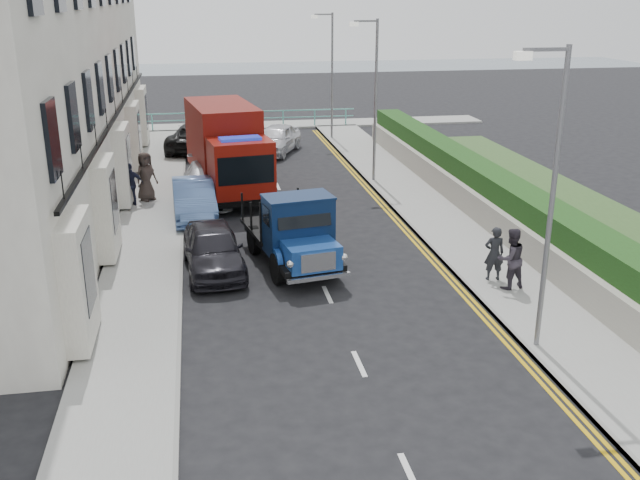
{
  "coord_description": "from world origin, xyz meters",
  "views": [
    {
      "loc": [
        -3.34,
        -16.03,
        7.99
      ],
      "look_at": [
        -0.09,
        2.67,
        1.4
      ],
      "focal_mm": 40.0,
      "sensor_mm": 36.0,
      "label": 1
    }
  ],
  "objects_px": {
    "bedford_lorry": "(297,237)",
    "lamp_mid": "(373,92)",
    "lamp_far": "(330,69)",
    "parked_car_front": "(213,249)",
    "pedestrian_east_near": "(494,253)",
    "red_lorry": "(227,148)",
    "lamp_near": "(549,186)"
  },
  "relations": [
    {
      "from": "bedford_lorry",
      "to": "pedestrian_east_near",
      "type": "xyz_separation_m",
      "value": [
        5.44,
        -1.99,
        -0.16
      ]
    },
    {
      "from": "lamp_far",
      "to": "bedford_lorry",
      "type": "relative_size",
      "value": 1.35
    },
    {
      "from": "red_lorry",
      "to": "parked_car_front",
      "type": "bearing_deg",
      "value": -104.08
    },
    {
      "from": "lamp_mid",
      "to": "lamp_far",
      "type": "relative_size",
      "value": 1.0
    },
    {
      "from": "bedford_lorry",
      "to": "lamp_near",
      "type": "bearing_deg",
      "value": -61.56
    },
    {
      "from": "lamp_far",
      "to": "pedestrian_east_near",
      "type": "xyz_separation_m",
      "value": [
        0.7,
        -21.98,
        -3.08
      ]
    },
    {
      "from": "lamp_far",
      "to": "red_lorry",
      "type": "relative_size",
      "value": 0.97
    },
    {
      "from": "lamp_far",
      "to": "parked_car_front",
      "type": "height_order",
      "value": "lamp_far"
    },
    {
      "from": "lamp_near",
      "to": "parked_car_front",
      "type": "xyz_separation_m",
      "value": [
        -7.24,
        6.39,
        -3.28
      ]
    },
    {
      "from": "parked_car_front",
      "to": "pedestrian_east_near",
      "type": "distance_m",
      "value": 8.29
    },
    {
      "from": "lamp_near",
      "to": "pedestrian_east_near",
      "type": "xyz_separation_m",
      "value": [
        0.7,
        4.02,
        -3.08
      ]
    },
    {
      "from": "bedford_lorry",
      "to": "lamp_mid",
      "type": "bearing_deg",
      "value": 54.71
    },
    {
      "from": "pedestrian_east_near",
      "to": "bedford_lorry",
      "type": "bearing_deg",
      "value": -13.69
    },
    {
      "from": "lamp_near",
      "to": "lamp_far",
      "type": "distance_m",
      "value": 26.0
    },
    {
      "from": "lamp_far",
      "to": "bedford_lorry",
      "type": "xyz_separation_m",
      "value": [
        -4.75,
        -20.0,
        -2.92
      ]
    },
    {
      "from": "lamp_near",
      "to": "lamp_mid",
      "type": "xyz_separation_m",
      "value": [
        0.0,
        16.0,
        0.0
      ]
    },
    {
      "from": "lamp_near",
      "to": "bedford_lorry",
      "type": "distance_m",
      "value": 8.19
    },
    {
      "from": "lamp_far",
      "to": "red_lorry",
      "type": "xyz_separation_m",
      "value": [
        -6.36,
        -10.7,
        -2.05
      ]
    },
    {
      "from": "red_lorry",
      "to": "pedestrian_east_near",
      "type": "distance_m",
      "value": 13.35
    },
    {
      "from": "lamp_far",
      "to": "bedford_lorry",
      "type": "bearing_deg",
      "value": -103.35
    },
    {
      "from": "lamp_far",
      "to": "pedestrian_east_near",
      "type": "bearing_deg",
      "value": -88.18
    },
    {
      "from": "lamp_mid",
      "to": "lamp_far",
      "type": "height_order",
      "value": "same"
    },
    {
      "from": "lamp_mid",
      "to": "bedford_lorry",
      "type": "distance_m",
      "value": 11.44
    },
    {
      "from": "parked_car_front",
      "to": "pedestrian_east_near",
      "type": "xyz_separation_m",
      "value": [
        7.94,
        -2.37,
        0.21
      ]
    },
    {
      "from": "lamp_mid",
      "to": "bedford_lorry",
      "type": "bearing_deg",
      "value": -115.4
    },
    {
      "from": "lamp_near",
      "to": "bedford_lorry",
      "type": "xyz_separation_m",
      "value": [
        -4.75,
        6.0,
        -2.92
      ]
    },
    {
      "from": "lamp_mid",
      "to": "red_lorry",
      "type": "bearing_deg",
      "value": -173.75
    },
    {
      "from": "lamp_far",
      "to": "parked_car_front",
      "type": "distance_m",
      "value": 21.17
    },
    {
      "from": "lamp_near",
      "to": "red_lorry",
      "type": "xyz_separation_m",
      "value": [
        -6.36,
        15.3,
        -2.05
      ]
    },
    {
      "from": "bedford_lorry",
      "to": "pedestrian_east_near",
      "type": "distance_m",
      "value": 5.8
    },
    {
      "from": "lamp_near",
      "to": "lamp_far",
      "type": "relative_size",
      "value": 1.0
    },
    {
      "from": "parked_car_front",
      "to": "bedford_lorry",
      "type": "bearing_deg",
      "value": -12.56
    }
  ]
}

